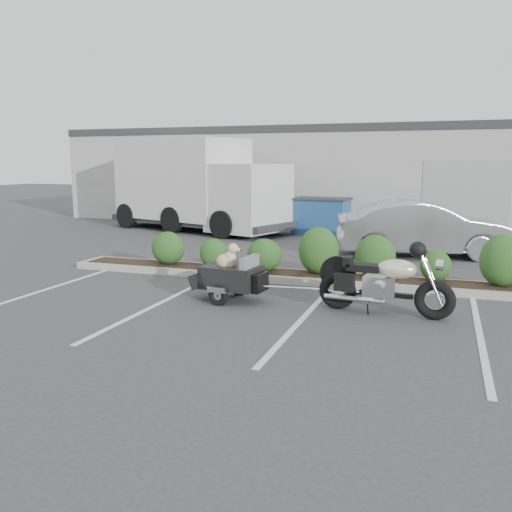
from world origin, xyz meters
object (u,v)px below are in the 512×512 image
(sedan, at_px, (423,229))
(motorcycle, at_px, (384,284))
(dumpster, at_px, (321,216))
(delivery_truck, at_px, (198,187))
(pet_trailer, at_px, (230,276))

(sedan, bearing_deg, motorcycle, 163.42)
(sedan, xyz_separation_m, dumpster, (-3.63, 3.81, -0.10))
(delivery_truck, bearing_deg, dumpster, 25.02)
(pet_trailer, height_order, sedan, sedan)
(pet_trailer, height_order, dumpster, dumpster)
(sedan, distance_m, delivery_truck, 8.93)
(motorcycle, xyz_separation_m, dumpster, (-3.26, 10.00, 0.13))
(sedan, bearing_deg, dumpster, 30.46)
(pet_trailer, distance_m, delivery_truck, 10.81)
(dumpster, distance_m, delivery_truck, 4.75)
(pet_trailer, bearing_deg, sedan, 68.53)
(motorcycle, bearing_deg, sedan, 92.20)
(dumpster, bearing_deg, motorcycle, -67.58)
(pet_trailer, xyz_separation_m, delivery_truck, (-5.10, 9.46, 1.17))
(dumpster, relative_size, delivery_truck, 0.27)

